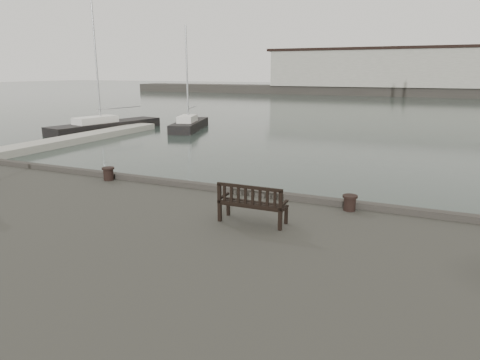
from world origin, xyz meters
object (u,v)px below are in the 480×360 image
(bollard_left, at_px, (108,174))
(bench, at_px, (252,211))
(bollard_right, at_px, (350,203))
(yacht_d, at_px, (190,127))
(yacht_b, at_px, (107,128))

(bollard_left, bearing_deg, bench, -17.63)
(bench, height_order, bollard_left, bench)
(bollard_right, height_order, yacht_d, yacht_d)
(bollard_left, distance_m, bollard_right, 8.62)
(bench, height_order, yacht_b, yacht_b)
(bench, relative_size, bollard_right, 3.99)
(bollard_left, distance_m, yacht_d, 25.79)
(bollard_left, relative_size, bollard_right, 1.05)
(bollard_right, bearing_deg, yacht_d, 129.12)
(bollard_right, xyz_separation_m, yacht_b, (-25.82, 19.65, -1.53))
(bollard_left, height_order, yacht_d, yacht_d)
(bench, relative_size, yacht_b, 0.12)
(bollard_left, xyz_separation_m, bollard_right, (8.62, 0.00, -0.01))
(bollard_left, relative_size, yacht_b, 0.03)
(bench, xyz_separation_m, bollard_right, (2.13, 2.06, -0.10))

